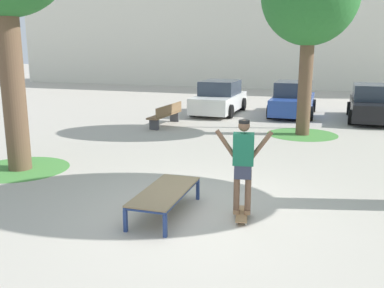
{
  "coord_description": "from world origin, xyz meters",
  "views": [
    {
      "loc": [
        2.33,
        -7.15,
        2.99
      ],
      "look_at": [
        -0.55,
        1.14,
        1.0
      ],
      "focal_mm": 39.89,
      "sensor_mm": 36.0,
      "label": 1
    }
  ],
  "objects_px": {
    "skate_box": "(165,193)",
    "light_post": "(308,24)",
    "car_black": "(373,104)",
    "park_bench": "(166,114)",
    "skater": "(243,160)",
    "car_blue": "(293,100)",
    "skateboard": "(242,214)",
    "car_white": "(219,98)"
  },
  "relations": [
    {
      "from": "skate_box",
      "to": "light_post",
      "type": "height_order",
      "value": "light_post"
    },
    {
      "from": "skate_box",
      "to": "light_post",
      "type": "distance_m",
      "value": 10.32
    },
    {
      "from": "skate_box",
      "to": "car_black",
      "type": "height_order",
      "value": "car_black"
    },
    {
      "from": "park_bench",
      "to": "car_black",
      "type": "bearing_deg",
      "value": 27.41
    },
    {
      "from": "skater",
      "to": "car_black",
      "type": "height_order",
      "value": "skater"
    },
    {
      "from": "skate_box",
      "to": "car_blue",
      "type": "xyz_separation_m",
      "value": [
        0.89,
        12.86,
        0.28
      ]
    },
    {
      "from": "park_bench",
      "to": "skater",
      "type": "bearing_deg",
      "value": -59.31
    },
    {
      "from": "skateboard",
      "to": "car_white",
      "type": "relative_size",
      "value": 0.2
    },
    {
      "from": "skater",
      "to": "car_white",
      "type": "distance_m",
      "value": 12.65
    },
    {
      "from": "skateboard",
      "to": "car_white",
      "type": "bearing_deg",
      "value": 107.4
    },
    {
      "from": "park_bench",
      "to": "light_post",
      "type": "relative_size",
      "value": 0.41
    },
    {
      "from": "skateboard",
      "to": "skater",
      "type": "relative_size",
      "value": 0.49
    },
    {
      "from": "car_white",
      "to": "car_black",
      "type": "relative_size",
      "value": 1.0
    },
    {
      "from": "skate_box",
      "to": "skateboard",
      "type": "distance_m",
      "value": 1.44
    },
    {
      "from": "skater",
      "to": "car_blue",
      "type": "xyz_separation_m",
      "value": [
        -0.48,
        12.59,
        -0.38
      ]
    },
    {
      "from": "skate_box",
      "to": "light_post",
      "type": "xyz_separation_m",
      "value": [
        1.62,
        9.6,
        3.41
      ]
    },
    {
      "from": "skateboard",
      "to": "light_post",
      "type": "distance_m",
      "value": 10.06
    },
    {
      "from": "skateboard",
      "to": "car_black",
      "type": "height_order",
      "value": "car_black"
    },
    {
      "from": "skateboard",
      "to": "car_black",
      "type": "bearing_deg",
      "value": 76.93
    },
    {
      "from": "car_blue",
      "to": "park_bench",
      "type": "height_order",
      "value": "car_blue"
    },
    {
      "from": "skateboard",
      "to": "car_blue",
      "type": "xyz_separation_m",
      "value": [
        -0.48,
        12.59,
        0.61
      ]
    },
    {
      "from": "car_blue",
      "to": "park_bench",
      "type": "distance_m",
      "value": 6.22
    },
    {
      "from": "car_blue",
      "to": "car_black",
      "type": "relative_size",
      "value": 1.01
    },
    {
      "from": "car_white",
      "to": "light_post",
      "type": "distance_m",
      "value": 5.79
    },
    {
      "from": "car_white",
      "to": "skater",
      "type": "bearing_deg",
      "value": -72.6
    },
    {
      "from": "skate_box",
      "to": "skater",
      "type": "relative_size",
      "value": 1.14
    },
    {
      "from": "skate_box",
      "to": "light_post",
      "type": "relative_size",
      "value": 0.33
    },
    {
      "from": "skate_box",
      "to": "car_white",
      "type": "distance_m",
      "value": 12.57
    },
    {
      "from": "skateboard",
      "to": "car_black",
      "type": "xyz_separation_m",
      "value": [
        2.83,
        12.18,
        0.61
      ]
    },
    {
      "from": "skate_box",
      "to": "skateboard",
      "type": "height_order",
      "value": "skate_box"
    },
    {
      "from": "skater",
      "to": "car_white",
      "type": "xyz_separation_m",
      "value": [
        -3.78,
        12.07,
        -0.38
      ]
    },
    {
      "from": "skate_box",
      "to": "park_bench",
      "type": "relative_size",
      "value": 0.8
    },
    {
      "from": "car_blue",
      "to": "car_black",
      "type": "height_order",
      "value": "same"
    },
    {
      "from": "car_black",
      "to": "skate_box",
      "type": "bearing_deg",
      "value": -108.65
    },
    {
      "from": "car_black",
      "to": "park_bench",
      "type": "bearing_deg",
      "value": -152.59
    },
    {
      "from": "skater",
      "to": "park_bench",
      "type": "xyz_separation_m",
      "value": [
        -4.86,
        8.19,
        -0.62
      ]
    },
    {
      "from": "car_black",
      "to": "park_bench",
      "type": "height_order",
      "value": "car_black"
    },
    {
      "from": "skate_box",
      "to": "park_bench",
      "type": "xyz_separation_m",
      "value": [
        -3.49,
        8.46,
        0.03
      ]
    },
    {
      "from": "skateboard",
      "to": "park_bench",
      "type": "relative_size",
      "value": 0.34
    },
    {
      "from": "skateboard",
      "to": "car_blue",
      "type": "bearing_deg",
      "value": 92.17
    },
    {
      "from": "car_white",
      "to": "car_blue",
      "type": "bearing_deg",
      "value": 9.0
    },
    {
      "from": "car_white",
      "to": "park_bench",
      "type": "relative_size",
      "value": 1.74
    }
  ]
}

